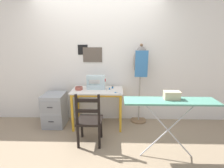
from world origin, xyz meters
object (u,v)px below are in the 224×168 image
Objects in this scene: sewing_machine at (97,82)px; ironing_board at (170,104)px; thread_spool_mid_table at (109,88)px; wooden_chair at (89,120)px; fabric_bowl at (79,88)px; filing_cabinet at (55,110)px; thread_spool_far_edge at (113,87)px; storage_box at (172,95)px; thread_spool_near_machine at (107,89)px; scissors at (117,93)px; dress_form at (141,67)px.

sewing_machine reaches higher than ironing_board.
wooden_chair is (-0.30, -0.64, -0.36)m from thread_spool_mid_table.
sewing_machine is at bearing 13.53° from fabric_bowl.
ironing_board reaches higher than filing_cabinet.
thread_spool_far_edge is 0.20× the size of storage_box.
sewing_machine reaches higher than thread_spool_far_edge.
thread_spool_far_edge is at bearing 5.18° from sewing_machine.
thread_spool_mid_table is at bearing 2.50° from fabric_bowl.
ironing_board is (0.92, -0.90, 0.06)m from thread_spool_near_machine.
storage_box is at bearing 60.52° from ironing_board.
ironing_board is at bearing -51.26° from thread_spool_far_edge.
scissors is at bearing 43.76° from wooden_chair.
storage_box reaches higher than scissors.
sewing_machine is at bearing 138.49° from ironing_board.
scissors reaches higher than filing_cabinet.
scissors is at bearing -73.61° from thread_spool_far_edge.
storage_box is (0.76, -0.68, 0.18)m from scissors.
filing_cabinet is at bearing -173.14° from dress_form.
thread_spool_near_machine is 0.80m from dress_form.
wooden_chair reaches higher than ironing_board.
wooden_chair reaches higher than thread_spool_near_machine.
sewing_machine is at bearing 3.57° from filing_cabinet.
storage_box is (1.20, -0.25, 0.52)m from wooden_chair.
ironing_board is at bearing -119.48° from storage_box.
scissors is (0.39, -0.27, -0.12)m from sewing_machine.
dress_form is (1.70, 0.21, 0.83)m from filing_cabinet.
wooden_chair is 1.03m from filing_cabinet.
filing_cabinet is 0.51× the size of ironing_board.
sewing_machine is 9.93× the size of thread_spool_near_machine.
thread_spool_near_machine is 0.82× the size of thread_spool_far_edge.
fabric_bowl is 3.90× the size of thread_spool_near_machine.
scissors is at bearing -137.37° from dress_form.
filing_cabinet is 2.28m from storage_box.
thread_spool_mid_table is 1.18m from filing_cabinet.
dress_form is 1.22m from ironing_board.
dress_form reaches higher than filing_cabinet.
thread_spool_near_machine reaches higher than scissors.
sewing_machine is 0.91m from dress_form.
thread_spool_far_edge reaches higher than filing_cabinet.
wooden_chair is (-0.44, -0.43, -0.34)m from scissors.
storage_box is (0.95, -0.86, 0.17)m from thread_spool_near_machine.
storage_box is at bearing -41.80° from scissors.
ironing_board is (1.12, -0.99, -0.05)m from sewing_machine.
wooden_chair is 0.56× the size of dress_form.
storage_box is at bearing -24.15° from filing_cabinet.
thread_spool_near_machine is 0.16m from thread_spool_far_edge.
wooden_chair is at bearing -116.15° from thread_spool_far_edge.
scissors is 1.33m from filing_cabinet.
storage_box is at bearing -39.56° from sewing_machine.
fabric_bowl is 0.09× the size of dress_form.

